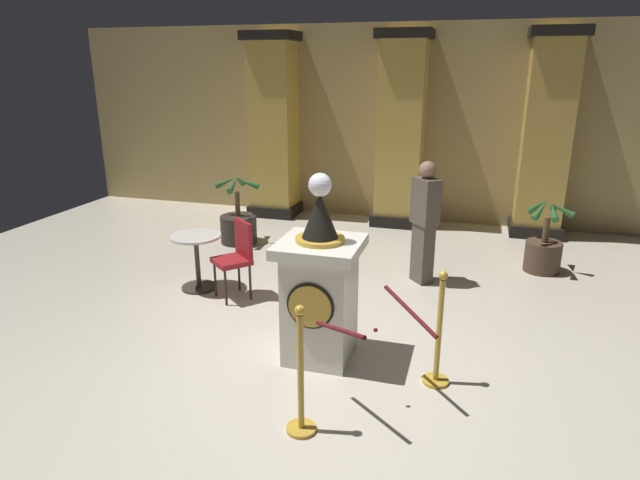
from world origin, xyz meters
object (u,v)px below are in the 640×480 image
potted_palm_left (238,225)px  bystander_guest (424,220)px  stanchion_far (438,345)px  cafe_table (197,254)px  pedestal_clock (320,288)px  stanchion_near (301,388)px  cafe_chair_red (237,253)px  potted_palm_right (543,250)px

potted_palm_left → bystander_guest: size_ratio=0.70×
stanchion_far → cafe_table: 3.39m
pedestal_clock → stanchion_near: (0.18, -1.13, -0.34)m
pedestal_clock → cafe_table: size_ratio=2.55×
bystander_guest → stanchion_far: bearing=-80.7°
cafe_table → pedestal_clock: bearing=-31.4°
potted_palm_left → cafe_chair_red: (0.90, -1.99, 0.28)m
potted_palm_left → cafe_table: 1.93m
stanchion_far → bystander_guest: bearing=99.3°
stanchion_near → cafe_table: 3.18m
stanchion_near → potted_palm_right: (2.12, 4.23, -0.07)m
potted_palm_left → bystander_guest: 3.18m
potted_palm_left → potted_palm_right: bearing=-0.0°
stanchion_far → potted_palm_left: bearing=136.3°
stanchion_near → cafe_chair_red: size_ratio=1.12×
potted_palm_left → bystander_guest: bystander_guest is taller
potted_palm_right → stanchion_far: bearing=-109.8°
potted_palm_right → cafe_table: size_ratio=1.48×
potted_palm_right → cafe_chair_red: size_ratio=1.10×
stanchion_near → bystander_guest: size_ratio=0.67×
pedestal_clock → potted_palm_left: (-2.27, 3.10, -0.43)m
pedestal_clock → potted_palm_left: 3.87m
stanchion_near → cafe_table: stanchion_near is taller
stanchion_far → potted_palm_left: (-3.40, 3.25, -0.09)m
stanchion_near → cafe_chair_red: stanchion_near is taller
potted_palm_left → cafe_table: bearing=-81.0°
potted_palm_right → cafe_table: bearing=-156.1°
potted_palm_left → stanchion_near: bearing=-59.9°
stanchion_near → potted_palm_left: bearing=120.1°
stanchion_near → bystander_guest: bystander_guest is taller
pedestal_clock → potted_palm_right: size_ratio=1.73×
stanchion_near → potted_palm_right: 4.74m
potted_palm_right → potted_palm_left: bearing=180.0°
potted_palm_left → pedestal_clock: bearing=-53.8°
potted_palm_left → cafe_table: (0.30, -1.90, 0.17)m
stanchion_near → potted_palm_left: (-2.45, 4.23, -0.09)m
potted_palm_left → bystander_guest: (3.01, -0.86, 0.55)m
cafe_table → cafe_chair_red: (0.60, -0.09, 0.11)m
pedestal_clock → cafe_table: pedestal_clock is taller
stanchion_far → bystander_guest: bystander_guest is taller
cafe_table → cafe_chair_red: 0.62m
potted_palm_left → potted_palm_right: (4.58, -0.00, 0.02)m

